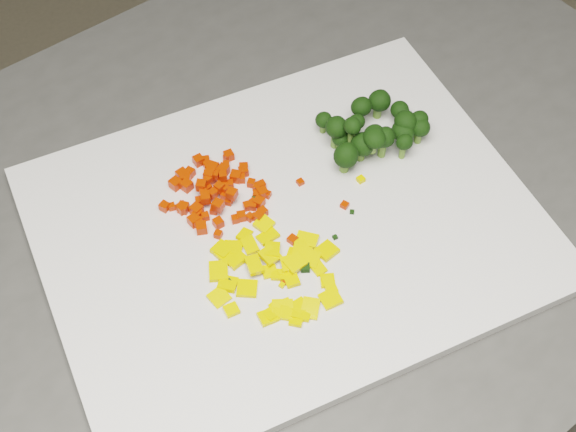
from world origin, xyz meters
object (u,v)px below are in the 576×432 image
carrot_pile (215,188)px  pepper_pile (276,272)px  cutting_board (288,225)px  counter_block (267,387)px  broccoli_pile (372,140)px

carrot_pile → pepper_pile: bearing=-85.4°
carrot_pile → pepper_pile: (0.01, -0.12, -0.01)m
cutting_board → pepper_pile: 0.07m
counter_block → cutting_board: bearing=-66.2°
cutting_board → carrot_pile: (-0.05, 0.06, 0.02)m
cutting_board → broccoli_pile: 0.13m
counter_block → cutting_board: cutting_board is taller
counter_block → broccoli_pile: 0.51m
cutting_board → broccoli_pile: (0.12, 0.03, 0.04)m
carrot_pile → broccoli_pile: (0.17, -0.03, 0.02)m
cutting_board → broccoli_pile: size_ratio=3.75×
cutting_board → carrot_pile: bearing=128.8°
broccoli_pile → carrot_pile: bearing=169.1°
cutting_board → broccoli_pile: bearing=14.9°
counter_block → broccoli_pile: size_ratio=7.81×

